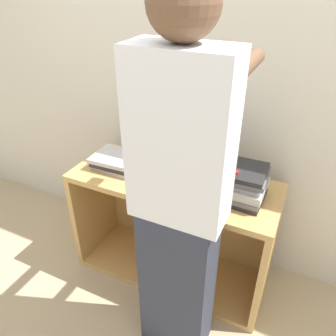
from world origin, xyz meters
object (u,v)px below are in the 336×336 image
(person, at_px, (180,204))
(laptop_stack_right, at_px, (234,182))
(laptop_open, at_px, (177,168))
(laptop_stack_left, at_px, (121,162))

(person, bearing_deg, laptop_stack_right, 72.66)
(laptop_open, height_order, laptop_stack_right, laptop_open)
(laptop_stack_left, distance_m, person, 0.72)
(laptop_stack_right, height_order, person, person)
(laptop_stack_right, relative_size, person, 0.19)
(laptop_stack_left, bearing_deg, laptop_stack_right, 0.23)
(laptop_open, distance_m, laptop_stack_left, 0.36)
(laptop_stack_right, bearing_deg, person, -107.34)
(laptop_stack_left, height_order, person, person)
(laptop_open, bearing_deg, person, -65.30)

